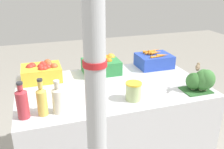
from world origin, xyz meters
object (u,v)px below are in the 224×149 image
at_px(orange_crate, 101,65).
at_px(broccoli_pile, 202,80).
at_px(apple_crate, 42,72).
at_px(carrot_crate, 154,60).
at_px(juice_bottle_golden, 42,100).
at_px(sparrow_bird, 198,67).
at_px(juice_bottle_ruby, 22,103).
at_px(pickle_jar, 133,91).
at_px(juice_bottle_cloudy, 58,99).
at_px(support_pole, 95,75).

xyz_separation_m(orange_crate, broccoli_pile, (0.67, -0.63, 0.01)).
bearing_deg(apple_crate, carrot_crate, 0.02).
bearing_deg(carrot_crate, juice_bottle_golden, -151.50).
bearing_deg(sparrow_bird, carrot_crate, 44.59).
relative_size(juice_bottle_ruby, sparrow_bird, 2.27).
bearing_deg(broccoli_pile, pickle_jar, 177.97).
height_order(juice_bottle_ruby, juice_bottle_cloudy, juice_bottle_ruby).
relative_size(broccoli_pile, juice_bottle_golden, 0.94).
distance_m(juice_bottle_golden, sparrow_bird, 1.19).
bearing_deg(pickle_jar, carrot_crate, 51.71).
xyz_separation_m(orange_crate, juice_bottle_cloudy, (-0.47, -0.62, 0.02)).
height_order(juice_bottle_ruby, juice_bottle_golden, juice_bottle_golden).
distance_m(juice_bottle_ruby, pickle_jar, 0.78).
xyz_separation_m(apple_crate, juice_bottle_ruby, (-0.15, -0.62, 0.03)).
relative_size(juice_bottle_golden, sparrow_bird, 2.33).
distance_m(orange_crate, juice_bottle_golden, 0.85).
bearing_deg(juice_bottle_cloudy, apple_crate, 96.65).
xyz_separation_m(orange_crate, juice_bottle_ruby, (-0.70, -0.62, 0.03)).
relative_size(support_pole, sparrow_bird, 23.05).
relative_size(support_pole, juice_bottle_cloudy, 10.90).
bearing_deg(juice_bottle_ruby, pickle_jar, 1.11).
relative_size(juice_bottle_cloudy, sparrow_bird, 2.11).
distance_m(carrot_crate, juice_bottle_ruby, 1.40).
bearing_deg(juice_bottle_ruby, support_pole, -50.73).
distance_m(juice_bottle_ruby, sparrow_bird, 1.31).
distance_m(broccoli_pile, pickle_jar, 0.58).
bearing_deg(orange_crate, apple_crate, -179.24).
distance_m(apple_crate, carrot_crate, 1.10).
bearing_deg(juice_bottle_cloudy, pickle_jar, 1.56).
bearing_deg(apple_crate, support_pole, -78.34).
distance_m(broccoli_pile, juice_bottle_cloudy, 1.14).
bearing_deg(orange_crate, juice_bottle_golden, -132.89).
relative_size(support_pole, juice_bottle_ruby, 10.15).
bearing_deg(apple_crate, juice_bottle_golden, -92.95).
relative_size(support_pole, orange_crate, 7.64).
bearing_deg(juice_bottle_ruby, apple_crate, 75.89).
distance_m(carrot_crate, juice_bottle_golden, 1.29).
xyz_separation_m(juice_bottle_ruby, sparrow_bird, (1.31, -0.01, 0.10)).
xyz_separation_m(juice_bottle_ruby, juice_bottle_golden, (0.12, 0.00, -0.00)).
bearing_deg(orange_crate, pickle_jar, -82.34).
xyz_separation_m(carrot_crate, juice_bottle_golden, (-1.13, -0.62, 0.04)).
bearing_deg(juice_bottle_ruby, broccoli_pile, -0.23).
bearing_deg(carrot_crate, sparrow_bird, -85.05).
xyz_separation_m(broccoli_pile, juice_bottle_cloudy, (-1.14, 0.01, 0.01)).
height_order(juice_bottle_golden, juice_bottle_cloudy, juice_bottle_golden).
distance_m(orange_crate, broccoli_pile, 0.92).
relative_size(support_pole, apple_crate, 7.64).
bearing_deg(sparrow_bird, juice_bottle_cloudy, 129.33).
height_order(apple_crate, carrot_crate, carrot_crate).
bearing_deg(juice_bottle_golden, support_pole, -61.15).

